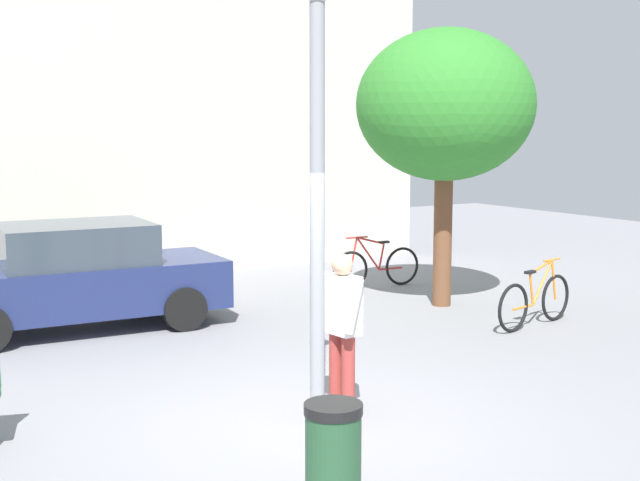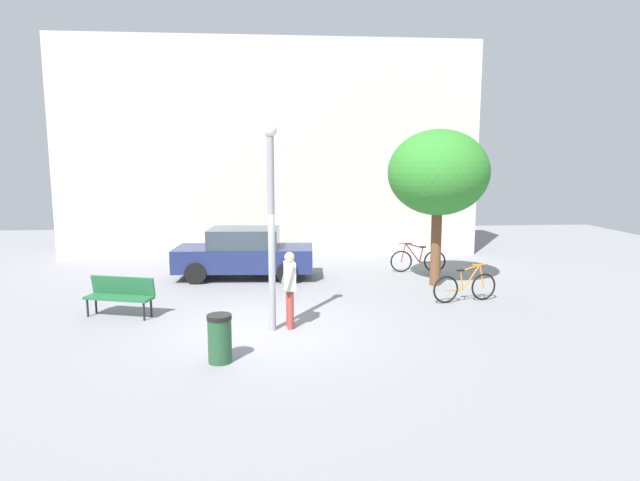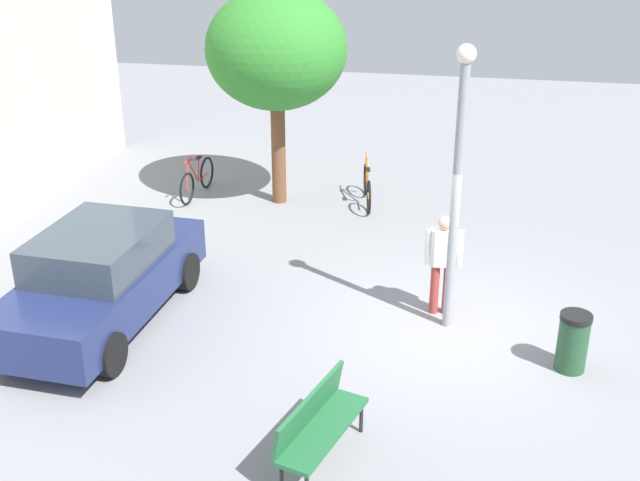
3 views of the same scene
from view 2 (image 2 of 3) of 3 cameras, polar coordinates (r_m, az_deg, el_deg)
name	(u,v)px [view 2 (image 2 of 3)]	position (r m, az deg, el deg)	size (l,w,h in m)	color
ground_plane	(269,331)	(11.51, -5.51, -9.68)	(36.00, 36.00, 0.00)	gray
building_facade	(271,150)	(20.74, -5.32, 9.64)	(15.66, 2.00, 8.03)	beige
lamppost	(271,215)	(11.08, -5.27, 2.79)	(0.28, 0.28, 4.35)	gray
person_by_lamppost	(290,284)	(11.46, -3.30, -4.72)	(0.33, 0.61, 1.67)	#9E3833
park_bench	(121,293)	(13.27, -20.64, -5.30)	(1.67, 0.91, 0.92)	#236038
plaza_tree	(438,173)	(15.55, 12.59, 7.07)	(2.87, 2.87, 4.49)	brown
bicycle_orange	(465,287)	(14.20, 15.34, -4.84)	(1.78, 0.41, 0.97)	black
bicycle_red	(418,260)	(17.62, 10.45, -2.12)	(1.81, 0.18, 0.97)	black
parked_car_navy	(244,253)	(16.57, -8.12, -1.36)	(4.29, 2.02, 1.55)	navy
trash_bin	(220,338)	(9.82, -10.72, -10.29)	(0.45, 0.45, 0.88)	#234C2D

